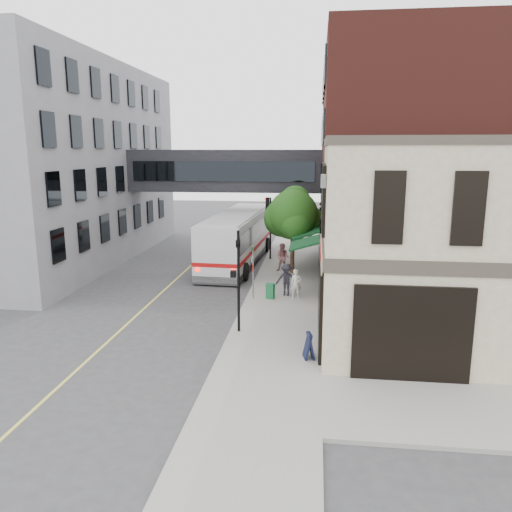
% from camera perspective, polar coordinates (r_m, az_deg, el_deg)
% --- Properties ---
extents(ground, '(120.00, 120.00, 0.00)m').
position_cam_1_polar(ground, '(20.59, -3.96, -10.83)').
color(ground, '#38383A').
rests_on(ground, ground).
extents(sidewalk_main, '(4.00, 60.00, 0.15)m').
position_cam_1_polar(sidewalk_main, '(33.60, 3.88, -1.61)').
color(sidewalk_main, gray).
rests_on(sidewalk_main, ground).
extents(corner_building, '(10.19, 8.12, 8.45)m').
position_cam_1_polar(corner_building, '(21.62, 21.02, 1.16)').
color(corner_building, tan).
rests_on(corner_building, ground).
extents(brick_building, '(13.76, 18.00, 14.00)m').
position_cam_1_polar(brick_building, '(34.21, 17.82, 9.80)').
color(brick_building, '#4E1E18').
rests_on(brick_building, ground).
extents(opposite_building, '(14.00, 24.00, 14.00)m').
position_cam_1_polar(opposite_building, '(40.32, -24.28, 9.60)').
color(opposite_building, slate).
rests_on(opposite_building, ground).
extents(skyway_bridge, '(14.00, 3.18, 3.00)m').
position_cam_1_polar(skyway_bridge, '(37.24, -3.45, 9.73)').
color(skyway_bridge, black).
rests_on(skyway_bridge, ground).
extents(traffic_signal_near, '(0.44, 0.22, 4.60)m').
position_cam_1_polar(traffic_signal_near, '(21.47, -2.11, -1.46)').
color(traffic_signal_near, black).
rests_on(traffic_signal_near, sidewalk_main).
extents(traffic_signal_far, '(0.53, 0.28, 4.50)m').
position_cam_1_polar(traffic_signal_far, '(36.08, 1.45, 4.63)').
color(traffic_signal_far, black).
rests_on(traffic_signal_far, sidewalk_main).
extents(street_sign_pole, '(0.08, 0.75, 3.00)m').
position_cam_1_polar(street_sign_pole, '(26.52, -0.35, -1.16)').
color(street_sign_pole, gray).
rests_on(street_sign_pole, sidewalk_main).
extents(street_tree, '(3.80, 3.20, 5.60)m').
position_cam_1_polar(street_tree, '(32.12, 4.25, 4.72)').
color(street_tree, '#382619').
rests_on(street_tree, sidewalk_main).
extents(lane_marking, '(0.12, 40.00, 0.01)m').
position_cam_1_polar(lane_marking, '(30.94, -9.60, -3.08)').
color(lane_marking, '#D8CC4C').
rests_on(lane_marking, ground).
extents(bus, '(3.70, 13.29, 3.54)m').
position_cam_1_polar(bus, '(35.60, -2.08, 2.32)').
color(bus, silver).
rests_on(bus, ground).
extents(pedestrian_a, '(0.65, 0.50, 1.58)m').
position_cam_1_polar(pedestrian_a, '(26.95, 4.58, -3.17)').
color(pedestrian_a, silver).
rests_on(pedestrian_a, sidewalk_main).
extents(pedestrian_b, '(1.03, 0.88, 1.87)m').
position_cam_1_polar(pedestrian_b, '(32.69, 3.08, -0.17)').
color(pedestrian_b, tan).
rests_on(pedestrian_b, sidewalk_main).
extents(pedestrian_c, '(1.22, 0.79, 1.78)m').
position_cam_1_polar(pedestrian_c, '(27.35, 3.49, -2.70)').
color(pedestrian_c, '#222029').
rests_on(pedestrian_c, sidewalk_main).
extents(newspaper_box, '(0.48, 0.45, 0.82)m').
position_cam_1_polar(newspaper_box, '(26.87, 1.65, -4.01)').
color(newspaper_box, '#166334').
rests_on(newspaper_box, sidewalk_main).
extents(sandwich_board, '(0.48, 0.63, 1.00)m').
position_cam_1_polar(sandwich_board, '(19.49, 6.08, -10.16)').
color(sandwich_board, black).
rests_on(sandwich_board, sidewalk_main).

